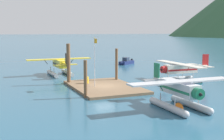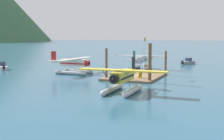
{
  "view_description": "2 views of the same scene",
  "coord_description": "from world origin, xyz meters",
  "px_view_note": "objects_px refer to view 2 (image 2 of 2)",
  "views": [
    {
      "loc": [
        34.43,
        -13.38,
        7.17
      ],
      "look_at": [
        -0.56,
        1.3,
        2.17
      ],
      "focal_mm": 47.8,
      "sensor_mm": 36.0,
      "label": 1
    },
    {
      "loc": [
        -44.62,
        -14.24,
        6.31
      ],
      "look_at": [
        -2.01,
        3.23,
        1.24
      ],
      "focal_mm": 47.69,
      "sensor_mm": 36.0,
      "label": 2
    }
  ],
  "objects_px": {
    "flagpole": "(144,52)",
    "boat_grey_open_se": "(188,62)",
    "seaplane_silver_stbd_fwd": "(141,61)",
    "mooring_buoy": "(146,67)",
    "fuel_drum": "(140,75)",
    "seaplane_cream_bow_centre": "(74,65)",
    "seaplane_yellow_port_aft": "(123,79)",
    "boat_white_open_north": "(2,67)"
  },
  "relations": [
    {
      "from": "seaplane_silver_stbd_fwd",
      "to": "boat_grey_open_se",
      "type": "distance_m",
      "value": 16.67
    },
    {
      "from": "seaplane_cream_bow_centre",
      "to": "boat_white_open_north",
      "type": "relative_size",
      "value": 2.52
    },
    {
      "from": "seaplane_yellow_port_aft",
      "to": "boat_grey_open_se",
      "type": "height_order",
      "value": "seaplane_yellow_port_aft"
    },
    {
      "from": "mooring_buoy",
      "to": "boat_grey_open_se",
      "type": "xyz_separation_m",
      "value": [
        14.08,
        -6.3,
        0.06
      ]
    },
    {
      "from": "flagpole",
      "to": "mooring_buoy",
      "type": "height_order",
      "value": "flagpole"
    },
    {
      "from": "mooring_buoy",
      "to": "seaplane_yellow_port_aft",
      "type": "height_order",
      "value": "seaplane_yellow_port_aft"
    },
    {
      "from": "fuel_drum",
      "to": "seaplane_silver_stbd_fwd",
      "type": "relative_size",
      "value": 0.08
    },
    {
      "from": "flagpole",
      "to": "seaplane_yellow_port_aft",
      "type": "height_order",
      "value": "flagpole"
    },
    {
      "from": "flagpole",
      "to": "seaplane_silver_stbd_fwd",
      "type": "relative_size",
      "value": 0.59
    },
    {
      "from": "seaplane_yellow_port_aft",
      "to": "seaplane_cream_bow_centre",
      "type": "distance_m",
      "value": 19.31
    },
    {
      "from": "flagpole",
      "to": "seaplane_yellow_port_aft",
      "type": "distance_m",
      "value": 13.64
    },
    {
      "from": "fuel_drum",
      "to": "seaplane_silver_stbd_fwd",
      "type": "height_order",
      "value": "seaplane_silver_stbd_fwd"
    },
    {
      "from": "mooring_buoy",
      "to": "boat_white_open_north",
      "type": "bearing_deg",
      "value": 114.42
    },
    {
      "from": "seaplane_cream_bow_centre",
      "to": "boat_grey_open_se",
      "type": "relative_size",
      "value": 2.29
    },
    {
      "from": "boat_white_open_north",
      "to": "seaplane_silver_stbd_fwd",
      "type": "bearing_deg",
      "value": -66.75
    },
    {
      "from": "seaplane_cream_bow_centre",
      "to": "boat_white_open_north",
      "type": "distance_m",
      "value": 16.75
    },
    {
      "from": "seaplane_cream_bow_centre",
      "to": "boat_white_open_north",
      "type": "xyz_separation_m",
      "value": [
        0.96,
        16.69,
        -1.09
      ]
    },
    {
      "from": "mooring_buoy",
      "to": "boat_grey_open_se",
      "type": "relative_size",
      "value": 0.19
    },
    {
      "from": "fuel_drum",
      "to": "boat_white_open_north",
      "type": "xyz_separation_m",
      "value": [
        3.76,
        29.49,
        -0.25
      ]
    },
    {
      "from": "seaplane_silver_stbd_fwd",
      "to": "seaplane_cream_bow_centre",
      "type": "height_order",
      "value": "same"
    },
    {
      "from": "seaplane_yellow_port_aft",
      "to": "boat_white_open_north",
      "type": "height_order",
      "value": "seaplane_yellow_port_aft"
    },
    {
      "from": "flagpole",
      "to": "seaplane_yellow_port_aft",
      "type": "xyz_separation_m",
      "value": [
        -13.33,
        -1.35,
        -2.52
      ]
    },
    {
      "from": "mooring_buoy",
      "to": "boat_grey_open_se",
      "type": "bearing_deg",
      "value": -24.11
    },
    {
      "from": "seaplane_silver_stbd_fwd",
      "to": "mooring_buoy",
      "type": "bearing_deg",
      "value": -39.01
    },
    {
      "from": "flagpole",
      "to": "boat_grey_open_se",
      "type": "xyz_separation_m",
      "value": [
        26.9,
        -3.05,
        -3.61
      ]
    },
    {
      "from": "fuel_drum",
      "to": "boat_white_open_north",
      "type": "height_order",
      "value": "boat_white_open_north"
    },
    {
      "from": "mooring_buoy",
      "to": "seaplane_cream_bow_centre",
      "type": "bearing_deg",
      "value": 143.88
    },
    {
      "from": "seaplane_cream_bow_centre",
      "to": "boat_grey_open_se",
      "type": "xyz_separation_m",
      "value": [
        26.85,
        -15.62,
        -1.09
      ]
    },
    {
      "from": "mooring_buoy",
      "to": "boat_white_open_north",
      "type": "distance_m",
      "value": 28.56
    },
    {
      "from": "seaplane_yellow_port_aft",
      "to": "flagpole",
      "type": "bearing_deg",
      "value": 5.76
    },
    {
      "from": "seaplane_silver_stbd_fwd",
      "to": "boat_white_open_north",
      "type": "bearing_deg",
      "value": 113.25
    },
    {
      "from": "mooring_buoy",
      "to": "boat_grey_open_se",
      "type": "distance_m",
      "value": 15.42
    },
    {
      "from": "seaplane_cream_bow_centre",
      "to": "fuel_drum",
      "type": "bearing_deg",
      "value": -102.32
    },
    {
      "from": "fuel_drum",
      "to": "seaplane_yellow_port_aft",
      "type": "height_order",
      "value": "seaplane_yellow_port_aft"
    },
    {
      "from": "fuel_drum",
      "to": "seaplane_cream_bow_centre",
      "type": "bearing_deg",
      "value": 77.68
    },
    {
      "from": "seaplane_cream_bow_centre",
      "to": "boat_white_open_north",
      "type": "bearing_deg",
      "value": 86.7
    },
    {
      "from": "flagpole",
      "to": "mooring_buoy",
      "type": "distance_m",
      "value": 13.72
    },
    {
      "from": "mooring_buoy",
      "to": "flagpole",
      "type": "bearing_deg",
      "value": -165.76
    },
    {
      "from": "fuel_drum",
      "to": "mooring_buoy",
      "type": "distance_m",
      "value": 15.95
    },
    {
      "from": "flagpole",
      "to": "boat_grey_open_se",
      "type": "relative_size",
      "value": 1.34
    },
    {
      "from": "fuel_drum",
      "to": "seaplane_silver_stbd_fwd",
      "type": "xyz_separation_m",
      "value": [
        14.59,
        4.27,
        0.84
      ]
    },
    {
      "from": "fuel_drum",
      "to": "boat_white_open_north",
      "type": "distance_m",
      "value": 29.73
    }
  ]
}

